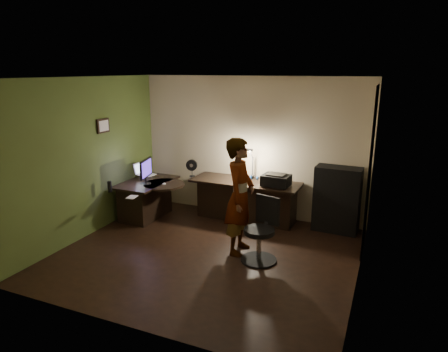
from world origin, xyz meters
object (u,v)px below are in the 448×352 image
at_px(desk_right, 245,201).
at_px(person, 240,197).
at_px(desk_left, 147,199).
at_px(office_chair, 259,231).
at_px(cabinet, 337,199).
at_px(monitor, 145,175).

bearing_deg(desk_right, person, -72.48).
height_order(desk_left, office_chair, office_chair).
distance_m(cabinet, person, 1.98).
bearing_deg(monitor, person, -28.81).
xyz_separation_m(desk_left, office_chair, (2.59, -0.92, 0.13)).
height_order(desk_left, cabinet, cabinet).
distance_m(desk_right, cabinet, 1.69).
bearing_deg(desk_right, office_chair, -61.72).
bearing_deg(desk_right, monitor, -156.10).
bearing_deg(person, monitor, 70.71).
height_order(desk_right, office_chair, office_chair).
xyz_separation_m(desk_left, monitor, (0.07, -0.13, 0.53)).
bearing_deg(desk_left, office_chair, -18.88).
bearing_deg(person, desk_left, 68.10).
xyz_separation_m(cabinet, office_chair, (-0.89, -1.67, -0.10)).
height_order(desk_right, cabinet, cabinet).
relative_size(cabinet, person, 0.64).
relative_size(desk_left, monitor, 2.37).
bearing_deg(cabinet, person, -128.01).
xyz_separation_m(desk_left, cabinet, (3.48, 0.75, 0.22)).
height_order(cabinet, person, person).
relative_size(desk_right, person, 1.13).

